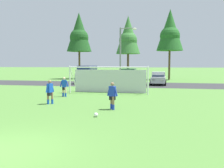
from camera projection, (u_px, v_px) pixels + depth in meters
ground_plane at (108, 93)px, 21.86m from camera, size 400.00×400.00×0.00m
parking_lot_strip at (124, 84)px, 31.87m from camera, size 52.00×8.40×0.01m
soccer_ball at (96, 115)px, 12.08m from camera, size 0.22×0.22×0.22m
soccer_goal at (109, 79)px, 22.29m from camera, size 7.45×2.04×2.57m
player_striker_near at (64, 87)px, 19.65m from camera, size 0.74×0.37×1.64m
player_midfield_center at (50, 92)px, 15.97m from camera, size 0.38×0.71×1.64m
player_defender_far at (112, 96)px, 14.02m from camera, size 0.72×0.37×1.64m
parked_car_slot_far_left at (87, 74)px, 33.86m from camera, size 2.20×4.80×2.52m
parked_car_slot_left at (108, 77)px, 33.27m from camera, size 2.26×4.31×1.72m
parked_car_slot_center_left at (129, 77)px, 30.65m from camera, size 2.17×4.62×2.16m
parked_car_slot_center at (158, 78)px, 31.19m from camera, size 2.14×4.25×1.72m
tree_left_edge at (79, 33)px, 44.01m from camera, size 4.65×4.65×12.40m
tree_mid_left at (128, 36)px, 39.19m from camera, size 4.04×4.04×10.78m
tree_center_back at (170, 31)px, 41.28m from camera, size 4.64×4.64×12.38m
street_lamp at (122, 57)px, 26.78m from camera, size 2.00×0.32×6.87m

